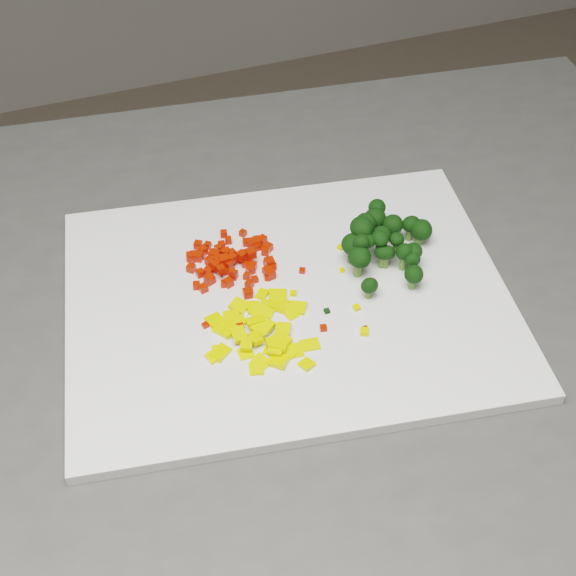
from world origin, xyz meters
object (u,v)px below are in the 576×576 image
object	(u,v)px
pepper_pile	(263,331)
cutting_board	(288,299)
carrot_pile	(232,256)
counter_block	(269,519)
broccoli_pile	(380,240)

from	to	relation	value
pepper_pile	cutting_board	bearing A→B (deg)	46.21
carrot_pile	pepper_pile	distance (m)	0.10
counter_block	broccoli_pile	distance (m)	0.50
carrot_pile	broccoli_pile	size ratio (longest dim) A/B	0.83
cutting_board	pepper_pile	xyz separation A→B (m)	(-0.04, -0.04, 0.01)
pepper_pile	carrot_pile	bearing A→B (deg)	89.33
carrot_pile	broccoli_pile	distance (m)	0.15
cutting_board	carrot_pile	distance (m)	0.07
cutting_board	pepper_pile	distance (m)	0.06
pepper_pile	counter_block	bearing A→B (deg)	72.86
cutting_board	broccoli_pile	world-z (taller)	broccoli_pile
counter_block	carrot_pile	distance (m)	0.48
counter_block	pepper_pile	size ratio (longest dim) A/B	9.34
carrot_pile	broccoli_pile	world-z (taller)	broccoli_pile
cutting_board	pepper_pile	size ratio (longest dim) A/B	3.88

